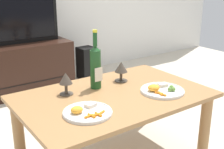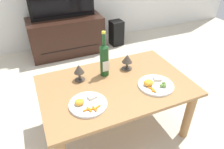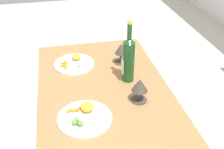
# 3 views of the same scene
# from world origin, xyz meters

# --- Properties ---
(ground_plane) EXTENTS (6.40, 6.40, 0.00)m
(ground_plane) POSITION_xyz_m (0.00, 0.00, 0.00)
(ground_plane) COLOR beige
(dining_table) EXTENTS (1.15, 0.75, 0.49)m
(dining_table) POSITION_xyz_m (0.00, 0.00, 0.40)
(dining_table) COLOR #9E7042
(dining_table) RESTS_ON ground_plane
(wine_bottle) EXTENTS (0.07, 0.07, 0.38)m
(wine_bottle) POSITION_xyz_m (-0.03, 0.16, 0.64)
(wine_bottle) COLOR #19471E
(wine_bottle) RESTS_ON dining_table
(goblet_left) EXTENTS (0.08, 0.08, 0.14)m
(goblet_left) POSITION_xyz_m (-0.24, 0.17, 0.58)
(goblet_left) COLOR #473D33
(goblet_left) RESTS_ON dining_table
(goblet_right) EXTENTS (0.09, 0.09, 0.14)m
(goblet_right) POSITION_xyz_m (0.18, 0.17, 0.58)
(goblet_right) COLOR #473D33
(goblet_right) RESTS_ON dining_table
(dinner_plate_left) EXTENTS (0.26, 0.26, 0.05)m
(dinner_plate_left) POSITION_xyz_m (-0.27, -0.14, 0.50)
(dinner_plate_left) COLOR white
(dinner_plate_left) RESTS_ON dining_table
(dinner_plate_right) EXTENTS (0.27, 0.27, 0.05)m
(dinner_plate_right) POSITION_xyz_m (0.27, -0.14, 0.50)
(dinner_plate_right) COLOR white
(dinner_plate_right) RESTS_ON dining_table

